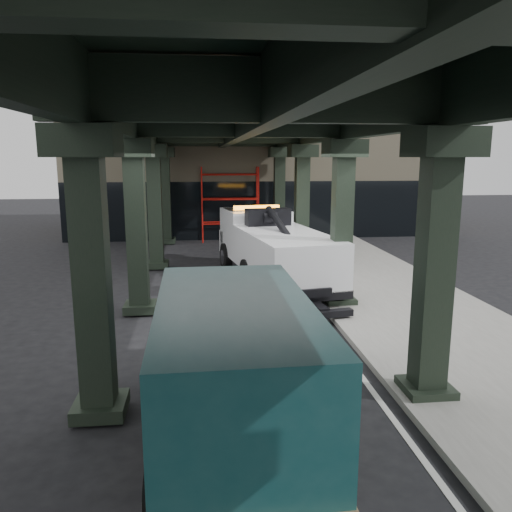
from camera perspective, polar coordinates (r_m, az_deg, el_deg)
ground at (r=13.25m, az=0.85°, el=-8.63°), size 90.00×90.00×0.00m
sidewalk at (r=16.21m, az=15.99°, el=-5.07°), size 5.00×40.00×0.15m
lane_stripe at (r=15.40m, az=6.24°, el=-5.81°), size 0.12×38.00×0.01m
viaduct at (r=14.44m, az=-1.74°, el=15.03°), size 7.40×32.00×6.40m
building at (r=32.56m, az=-0.03°, el=10.34°), size 22.00×10.00×8.00m
scaffolding at (r=27.16m, az=-3.00°, el=6.15°), size 3.08×0.88×4.00m
tow_truck at (r=18.06m, az=1.67°, el=1.20°), size 3.63×8.73×2.78m
towed_van at (r=7.96m, az=-2.68°, el=-12.33°), size 2.54×6.10×2.46m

